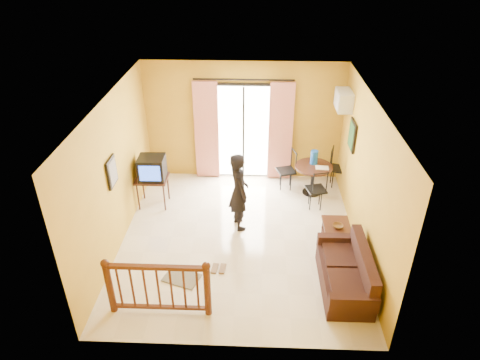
{
  "coord_description": "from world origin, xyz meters",
  "views": [
    {
      "loc": [
        0.29,
        -6.61,
        5.21
      ],
      "look_at": [
        0.01,
        0.2,
        1.21
      ],
      "focal_mm": 32.0,
      "sensor_mm": 36.0,
      "label": 1
    }
  ],
  "objects_px": {
    "television": "(152,168)",
    "sofa": "(348,274)",
    "dining_table": "(313,172)",
    "coffee_table": "(337,235)",
    "standing_person": "(239,192)"
  },
  "relations": [
    {
      "from": "coffee_table",
      "to": "sofa",
      "type": "height_order",
      "value": "sofa"
    },
    {
      "from": "television",
      "to": "coffee_table",
      "type": "height_order",
      "value": "television"
    },
    {
      "from": "dining_table",
      "to": "coffee_table",
      "type": "relative_size",
      "value": 0.92
    },
    {
      "from": "dining_table",
      "to": "standing_person",
      "type": "distance_m",
      "value": 2.1
    },
    {
      "from": "standing_person",
      "to": "sofa",
      "type": "bearing_deg",
      "value": -151.37
    },
    {
      "from": "dining_table",
      "to": "coffee_table",
      "type": "distance_m",
      "value": 1.95
    },
    {
      "from": "television",
      "to": "sofa",
      "type": "xyz_separation_m",
      "value": [
        3.72,
        -2.38,
        -0.62
      ]
    },
    {
      "from": "sofa",
      "to": "coffee_table",
      "type": "bearing_deg",
      "value": 89.75
    },
    {
      "from": "coffee_table",
      "to": "sofa",
      "type": "relative_size",
      "value": 0.56
    },
    {
      "from": "sofa",
      "to": "television",
      "type": "bearing_deg",
      "value": 147.13
    },
    {
      "from": "sofa",
      "to": "standing_person",
      "type": "height_order",
      "value": "standing_person"
    },
    {
      "from": "sofa",
      "to": "standing_person",
      "type": "distance_m",
      "value": 2.56
    },
    {
      "from": "dining_table",
      "to": "coffee_table",
      "type": "bearing_deg",
      "value": -82.01
    },
    {
      "from": "television",
      "to": "sofa",
      "type": "relative_size",
      "value": 0.34
    },
    {
      "from": "television",
      "to": "standing_person",
      "type": "xyz_separation_m",
      "value": [
        1.85,
        -0.71,
        -0.1
      ]
    }
  ]
}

